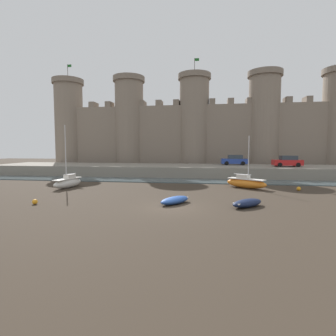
% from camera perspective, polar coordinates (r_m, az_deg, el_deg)
% --- Properties ---
extents(ground_plane, '(160.00, 160.00, 0.00)m').
position_cam_1_polar(ground_plane, '(19.56, 1.01, -8.53)').
color(ground_plane, '#382D23').
extents(water_channel, '(80.00, 4.50, 0.10)m').
position_cam_1_polar(water_channel, '(34.54, 4.26, -2.81)').
color(water_channel, '#47565B').
rests_on(water_channel, ground).
extents(quay_road, '(63.71, 10.00, 1.61)m').
position_cam_1_polar(quay_road, '(41.65, 4.98, -0.53)').
color(quay_road, gray).
rests_on(quay_road, ground).
extents(castle, '(57.96, 6.24, 21.37)m').
position_cam_1_polar(castle, '(51.45, 5.69, 8.60)').
color(castle, gray).
rests_on(castle, ground).
extents(sailboat_foreground_left, '(1.77, 4.42, 6.83)m').
position_cam_1_polar(sailboat_foreground_left, '(30.80, -20.95, -2.88)').
color(sailboat_foreground_left, silver).
rests_on(sailboat_foreground_left, ground).
extents(sailboat_midflat_left, '(4.48, 3.67, 5.68)m').
position_cam_1_polar(sailboat_midflat_left, '(29.78, 16.58, -3.04)').
color(sailboat_midflat_left, orange).
rests_on(sailboat_midflat_left, ground).
extents(rowboat_midflat_centre, '(2.89, 2.78, 0.60)m').
position_cam_1_polar(rowboat_midflat_centre, '(20.43, 16.87, -7.26)').
color(rowboat_midflat_centre, '#141E3D').
rests_on(rowboat_midflat_centre, ground).
extents(rowboat_foreground_centre, '(2.62, 3.07, 0.58)m').
position_cam_1_polar(rowboat_foreground_centre, '(20.66, 1.52, -6.97)').
color(rowboat_foreground_centre, '#234793').
rests_on(rowboat_foreground_centre, ground).
extents(mooring_buoy_mid_mud, '(0.40, 0.40, 0.40)m').
position_cam_1_polar(mooring_buoy_mid_mud, '(22.93, -26.99, -6.58)').
color(mooring_buoy_mid_mud, orange).
rests_on(mooring_buoy_mid_mud, ground).
extents(mooring_buoy_near_channel, '(0.41, 0.41, 0.41)m').
position_cam_1_polar(mooring_buoy_near_channel, '(29.96, 26.58, -4.07)').
color(mooring_buoy_near_channel, orange).
rests_on(mooring_buoy_near_channel, ground).
extents(car_quay_west, '(4.16, 2.00, 1.62)m').
position_cam_1_polar(car_quay_west, '(42.51, 24.57, 1.33)').
color(car_quay_west, red).
rests_on(car_quay_west, quay_road).
extents(car_quay_east, '(4.16, 2.00, 1.62)m').
position_cam_1_polar(car_quay_east, '(43.83, 14.25, 1.67)').
color(car_quay_east, '#263F99').
rests_on(car_quay_east, quay_road).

